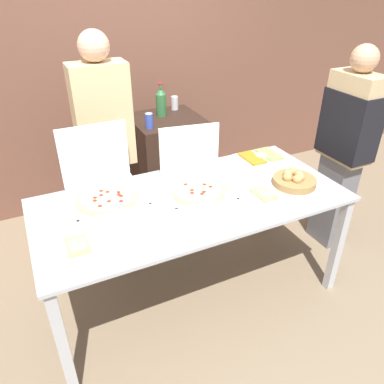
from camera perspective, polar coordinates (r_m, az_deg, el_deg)
ground_plane at (r=3.02m, az=-0.00°, el=-14.66°), size 16.00×16.00×0.00m
brick_wall_behind at (r=3.80m, az=-11.79°, el=18.72°), size 10.00×0.06×2.80m
buffet_table at (r=2.54m, az=-0.00°, el=-2.76°), size 2.06×0.96×0.84m
pizza_box_near_left at (r=2.52m, az=-13.29°, el=0.64°), size 0.46×0.48×0.46m
pizza_box_far_right at (r=2.53m, az=0.64°, el=1.53°), size 0.48×0.50×0.42m
paper_plate_front_right at (r=2.16m, az=-17.02°, el=-7.89°), size 0.24×0.24×0.03m
paper_plate_front_left at (r=2.56m, az=10.96°, el=-0.38°), size 0.20×0.20×0.03m
veggie_tray at (r=3.04m, az=10.39°, el=5.10°), size 0.36×0.29×0.05m
bread_basket at (r=2.74m, az=15.31°, el=1.79°), size 0.30×0.30×0.10m
sideboard_podium at (r=3.56m, az=-3.62°, el=3.32°), size 0.61×0.60×1.03m
soda_bottle at (r=3.38m, az=-4.74°, el=13.53°), size 0.09×0.09×0.29m
soda_can_silver at (r=3.56m, az=-2.66°, el=13.41°), size 0.07×0.07×0.12m
soda_can_colored at (r=3.12m, az=-6.55°, el=10.73°), size 0.07×0.07×0.12m
person_guest_cap at (r=2.93m, az=-12.83°, el=5.97°), size 0.40×0.22×1.83m
person_server_vest at (r=3.27m, az=22.39°, el=7.06°), size 0.24×0.42×1.71m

